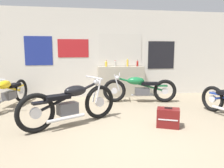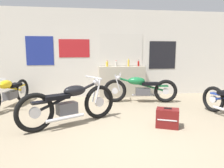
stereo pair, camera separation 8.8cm
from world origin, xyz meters
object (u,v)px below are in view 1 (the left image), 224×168
at_px(motorcycle_green, 140,88).
at_px(hard_case_darkred, 168,118).
at_px(bottle_leftmost, 106,64).
at_px(motorcycle_yellow, 7,92).
at_px(bottle_center, 128,63).
at_px(motorcycle_black, 71,104).
at_px(bottle_right_center, 137,63).
at_px(bottle_left_center, 115,64).

bearing_deg(motorcycle_green, hard_case_darkred, -91.19).
xyz_separation_m(bottle_leftmost, motorcycle_yellow, (-2.76, -0.88, -0.67)).
xyz_separation_m(bottle_center, motorcycle_black, (-1.78, -2.51, -0.67)).
bearing_deg(hard_case_darkred, motorcycle_black, 167.09).
bearing_deg(motorcycle_black, motorcycle_green, 40.68).
xyz_separation_m(bottle_right_center, motorcycle_green, (-0.17, -0.86, -0.68)).
relative_size(bottle_right_center, hard_case_darkred, 0.41).
xyz_separation_m(motorcycle_black, hard_case_darkred, (1.90, -0.44, -0.26)).
height_order(bottle_leftmost, bottle_right_center, bottle_right_center).
height_order(motorcycle_black, motorcycle_green, motorcycle_black).
xyz_separation_m(bottle_left_center, bottle_center, (0.39, -0.09, 0.04)).
bearing_deg(bottle_right_center, bottle_center, -174.44).
distance_m(bottle_right_center, motorcycle_yellow, 3.95).
relative_size(bottle_leftmost, bottle_left_center, 1.05).
bearing_deg(hard_case_darkred, bottle_right_center, 85.88).
height_order(bottle_center, bottle_right_center, bottle_center).
bearing_deg(bottle_right_center, bottle_leftmost, -179.71).
relative_size(bottle_center, hard_case_darkred, 0.54).
distance_m(bottle_left_center, hard_case_darkred, 3.20).
bearing_deg(hard_case_darkred, bottle_center, 92.46).
bearing_deg(bottle_center, motorcycle_yellow, -166.20).
bearing_deg(hard_case_darkred, motorcycle_green, 88.81).
bearing_deg(bottle_center, motorcycle_green, -78.41).
distance_m(bottle_right_center, motorcycle_green, 1.11).
distance_m(bottle_center, motorcycle_green, 1.11).
relative_size(bottle_left_center, motorcycle_yellow, 0.10).
bearing_deg(motorcycle_yellow, bottle_center, 13.80).
xyz_separation_m(motorcycle_black, motorcycle_yellow, (-1.67, 1.66, -0.03)).
relative_size(bottle_leftmost, motorcycle_black, 0.10).
bearing_deg(bottle_right_center, hard_case_darkred, -94.12).
height_order(bottle_left_center, motorcycle_black, bottle_left_center).
bearing_deg(hard_case_darkred, bottle_leftmost, 105.43).
distance_m(bottle_left_center, bottle_center, 0.41).
height_order(motorcycle_black, motorcycle_yellow, motorcycle_black).
xyz_separation_m(motorcycle_black, motorcycle_green, (1.95, 1.67, -0.04)).
distance_m(motorcycle_black, motorcycle_yellow, 2.36).
bearing_deg(motorcycle_black, hard_case_darkred, -12.91).
relative_size(bottle_center, motorcycle_green, 0.13).
bearing_deg(motorcycle_black, motorcycle_yellow, 135.27).
xyz_separation_m(bottle_left_center, motorcycle_black, (-1.38, -2.60, -0.63)).
xyz_separation_m(bottle_leftmost, hard_case_darkred, (0.82, -2.97, -0.89)).
distance_m(bottle_leftmost, bottle_right_center, 1.03).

